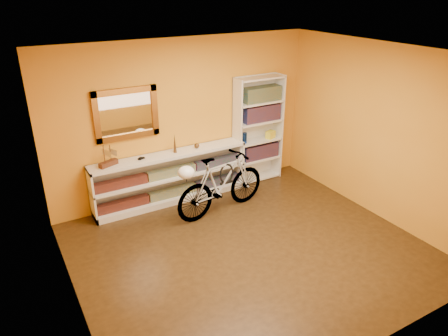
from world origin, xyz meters
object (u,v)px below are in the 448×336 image
bicycle (222,184)px  helmet (186,172)px  bookcase (258,130)px  console_unit (171,178)px

bicycle → helmet: size_ratio=6.67×
bookcase → bicycle: 1.45m
console_unit → bookcase: (1.70, 0.03, 0.52)m
console_unit → helmet: (-0.09, -0.80, 0.43)m
helmet → bookcase: bearing=24.8°
console_unit → bookcase: bearing=0.8°
bicycle → console_unit: bearing=29.1°
console_unit → bookcase: bookcase is taller
console_unit → helmet: helmet is taller
bicycle → helmet: 0.73m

